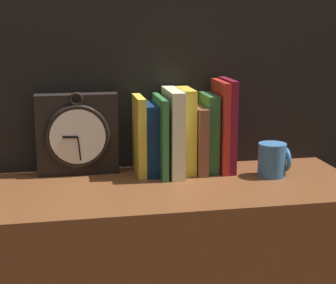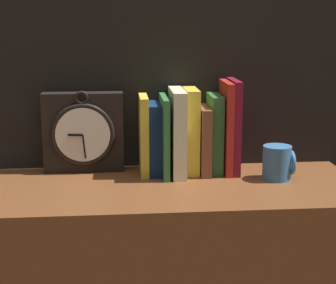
% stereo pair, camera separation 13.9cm
% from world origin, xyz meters
% --- Properties ---
extents(clock, '(0.22, 0.06, 0.23)m').
position_xyz_m(clock, '(-0.22, 0.16, 0.90)').
color(clock, black).
rests_on(clock, bookshelf).
extents(book_slot0_yellow, '(0.02, 0.12, 0.21)m').
position_xyz_m(book_slot0_yellow, '(-0.05, 0.12, 0.89)').
color(book_slot0_yellow, yellow).
rests_on(book_slot0_yellow, bookshelf).
extents(book_slot1_navy, '(0.04, 0.12, 0.19)m').
position_xyz_m(book_slot1_navy, '(-0.03, 0.12, 0.88)').
color(book_slot1_navy, navy).
rests_on(book_slot1_navy, bookshelf).
extents(book_slot2_green, '(0.02, 0.16, 0.21)m').
position_xyz_m(book_slot2_green, '(0.00, 0.11, 0.89)').
color(book_slot2_green, '#317139').
rests_on(book_slot2_green, bookshelf).
extents(book_slot3_cream, '(0.04, 0.16, 0.23)m').
position_xyz_m(book_slot3_cream, '(0.03, 0.11, 0.90)').
color(book_slot3_cream, beige).
rests_on(book_slot3_cream, bookshelf).
extents(book_slot4_yellow, '(0.04, 0.12, 0.23)m').
position_xyz_m(book_slot4_yellow, '(0.07, 0.13, 0.90)').
color(book_slot4_yellow, gold).
rests_on(book_slot4_yellow, bookshelf).
extents(book_slot5_brown, '(0.03, 0.14, 0.18)m').
position_xyz_m(book_slot5_brown, '(0.11, 0.12, 0.88)').
color(book_slot5_brown, brown).
rests_on(book_slot5_brown, bookshelf).
extents(book_slot6_green, '(0.03, 0.12, 0.21)m').
position_xyz_m(book_slot6_green, '(0.14, 0.13, 0.89)').
color(book_slot6_green, '#306534').
rests_on(book_slot6_green, bookshelf).
extents(book_slot7_red, '(0.02, 0.13, 0.25)m').
position_xyz_m(book_slot7_red, '(0.17, 0.12, 0.91)').
color(book_slot7_red, '#B3251D').
rests_on(book_slot7_red, bookshelf).
extents(book_slot8_maroon, '(0.02, 0.13, 0.25)m').
position_xyz_m(book_slot8_maroon, '(0.19, 0.12, 0.91)').
color(book_slot8_maroon, maroon).
rests_on(book_slot8_maroon, bookshelf).
extents(mug, '(0.08, 0.07, 0.09)m').
position_xyz_m(mug, '(0.29, 0.03, 0.83)').
color(mug, teal).
rests_on(mug, bookshelf).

